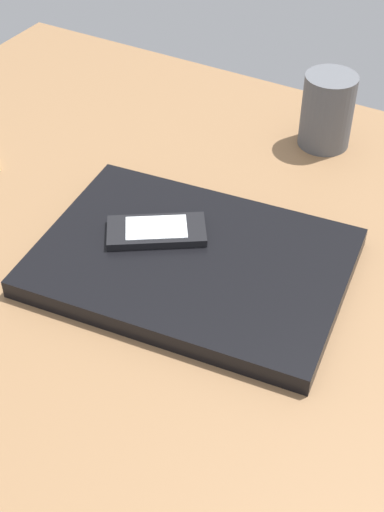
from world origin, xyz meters
The scene contains 4 objects.
desk_surface centered at (0.00, 0.00, 1.50)cm, with size 120.00×80.00×3.00cm, color olive.
laptop_closed centered at (4.16, 3.49, 4.10)cm, with size 33.21×23.48×2.20cm, color black.
cell_phone_on_laptop centered at (9.30, 2.42, 5.69)cm, with size 12.01×10.31×1.05cm.
pen_cup centered at (1.01, -27.58, 8.04)cm, with size 6.92×6.92×10.07cm, color #595B60.
Camera 1 is at (-23.97, 53.62, 56.22)cm, focal length 49.83 mm.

